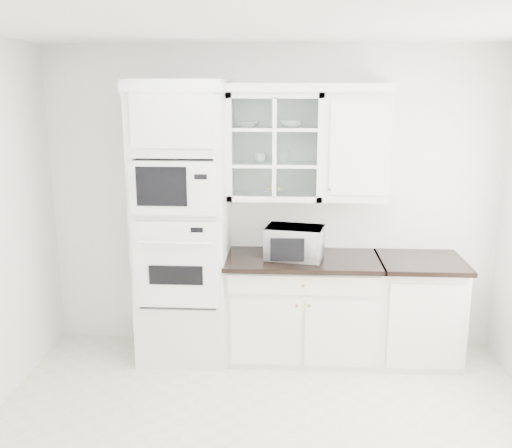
{
  "coord_description": "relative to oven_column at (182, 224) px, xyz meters",
  "views": [
    {
      "loc": [
        0.15,
        -3.26,
        2.34
      ],
      "look_at": [
        -0.1,
        1.05,
        1.3
      ],
      "focal_mm": 40.0,
      "sensor_mm": 36.0,
      "label": 1
    }
  ],
  "objects": [
    {
      "name": "extra_base_cabinet",
      "position": [
        2.03,
        0.03,
        -0.74
      ],
      "size": [
        0.72,
        0.67,
        0.92
      ],
      "color": "silver",
      "rests_on": "ground"
    },
    {
      "name": "bowl_b",
      "position": [
        0.91,
        0.15,
        0.84
      ],
      "size": [
        0.2,
        0.2,
        0.06
      ],
      "primitive_type": "imported",
      "rotation": [
        0.0,
        0.0,
        -0.05
      ],
      "color": "white",
      "rests_on": "upper_cabinet_glass"
    },
    {
      "name": "cup_a",
      "position": [
        0.65,
        0.16,
        0.55
      ],
      "size": [
        0.12,
        0.12,
        0.09
      ],
      "primitive_type": "imported",
      "rotation": [
        0.0,
        0.0,
        0.09
      ],
      "color": "white",
      "rests_on": "upper_cabinet_glass"
    },
    {
      "name": "oven_column",
      "position": [
        0.0,
        0.0,
        0.0
      ],
      "size": [
        0.76,
        0.68,
        2.4
      ],
      "color": "silver",
      "rests_on": "ground"
    },
    {
      "name": "upper_cabinet_solid",
      "position": [
        1.46,
        0.17,
        0.65
      ],
      "size": [
        0.55,
        0.33,
        0.9
      ],
      "primitive_type": "cube",
      "color": "silver",
      "rests_on": "room_shell"
    },
    {
      "name": "base_cabinet_run",
      "position": [
        1.03,
        0.03,
        -0.74
      ],
      "size": [
        1.32,
        0.67,
        0.92
      ],
      "color": "silver",
      "rests_on": "ground"
    },
    {
      "name": "upper_cabinet_glass",
      "position": [
        0.78,
        0.17,
        0.65
      ],
      "size": [
        0.8,
        0.33,
        0.9
      ],
      "color": "silver",
      "rests_on": "room_shell"
    },
    {
      "name": "countertop_microwave",
      "position": [
        0.96,
        0.0,
        -0.14
      ],
      "size": [
        0.54,
        0.47,
        0.27
      ],
      "primitive_type": "imported",
      "rotation": [
        0.0,
        0.0,
        2.96
      ],
      "color": "white",
      "rests_on": "base_cabinet_run"
    },
    {
      "name": "bowl_a",
      "position": [
        0.55,
        0.16,
        0.83
      ],
      "size": [
        0.22,
        0.22,
        0.05
      ],
      "primitive_type": "imported",
      "rotation": [
        0.0,
        0.0,
        -0.16
      ],
      "color": "white",
      "rests_on": "upper_cabinet_glass"
    },
    {
      "name": "room_shell",
      "position": [
        0.75,
        -0.99,
        0.58
      ],
      "size": [
        4.0,
        3.5,
        2.7
      ],
      "color": "white",
      "rests_on": "ground"
    },
    {
      "name": "cup_b",
      "position": [
        0.85,
        0.16,
        0.56
      ],
      "size": [
        0.13,
        0.13,
        0.1
      ],
      "primitive_type": "imported",
      "rotation": [
        0.0,
        0.0,
        0.31
      ],
      "color": "white",
      "rests_on": "upper_cabinet_glass"
    },
    {
      "name": "crown_molding",
      "position": [
        0.68,
        0.14,
        1.14
      ],
      "size": [
        2.14,
        0.38,
        0.07
      ],
      "primitive_type": "cube",
      "color": "white",
      "rests_on": "room_shell"
    }
  ]
}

